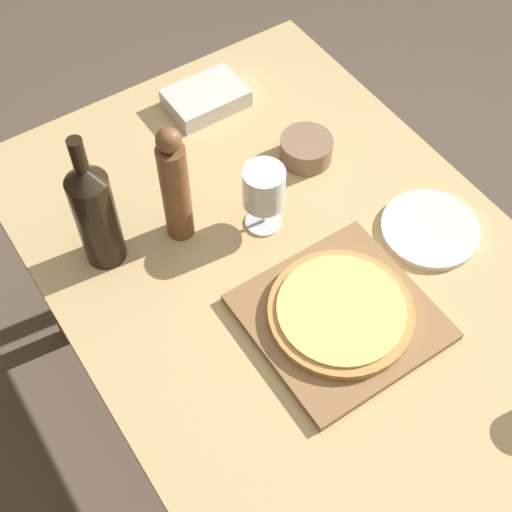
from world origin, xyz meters
TOP-DOWN VIEW (x-y plane):
  - ground_plane at (0.00, 0.00)m, footprint 12.00×12.00m
  - dining_table at (0.00, 0.00)m, footprint 0.90×1.43m
  - cutting_board at (-0.00, -0.08)m, footprint 0.33×0.32m
  - pizza at (-0.00, -0.08)m, footprint 0.28×0.28m
  - wine_bottle at (-0.30, 0.30)m, footprint 0.08×0.08m
  - pepper_mill at (-0.14, 0.27)m, footprint 0.06×0.06m
  - wine_glass at (0.01, 0.19)m, footprint 0.09×0.09m
  - small_bowl at (0.19, 0.29)m, footprint 0.12×0.12m
  - dinner_plate at (0.28, -0.02)m, footprint 0.20×0.20m
  - food_container at (0.09, 0.56)m, footprint 0.18×0.13m

SIDE VIEW (x-z plane):
  - ground_plane at x=0.00m, z-range 0.00..0.00m
  - dining_table at x=0.00m, z-range 0.29..1.07m
  - dinner_plate at x=0.28m, z-range 0.78..0.79m
  - cutting_board at x=0.00m, z-range 0.78..0.80m
  - food_container at x=0.09m, z-range 0.78..0.82m
  - small_bowl at x=0.19m, z-range 0.78..0.83m
  - pizza at x=0.00m, z-range 0.80..0.82m
  - wine_glass at x=0.01m, z-range 0.81..0.96m
  - wine_bottle at x=-0.30m, z-range 0.75..1.07m
  - pepper_mill at x=-0.14m, z-range 0.77..1.06m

